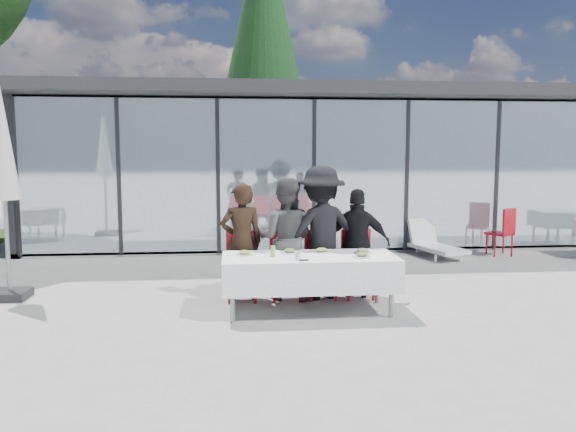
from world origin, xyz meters
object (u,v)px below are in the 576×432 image
object	(u,v)px
spare_chair_b	(504,230)
conifer_tree	(263,42)
diner_b	(286,239)
plate_c	(322,251)
folded_eyeglasses	(303,260)
diner_a	(242,242)
juice_bottle	(273,251)
plate_b	(289,251)
diner_d	(358,243)
diner_chair_d	(357,260)
diner_chair_b	(285,261)
diner_c	(321,232)
plate_extra	(362,255)
market_umbrella	(2,159)
plate_a	(245,253)
lounger	(433,243)
diner_chair_c	(320,260)
dining_table	(309,272)
diner_chair_a	(242,262)

from	to	relation	value
spare_chair_b	conifer_tree	world-z (taller)	conifer_tree
diner_b	conifer_tree	size ratio (longest dim) A/B	0.16
plate_c	folded_eyeglasses	bearing A→B (deg)	-121.06
diner_a	conifer_tree	world-z (taller)	conifer_tree
juice_bottle	plate_b	bearing A→B (deg)	42.62
diner_d	folded_eyeglasses	size ratio (longest dim) A/B	11.22
diner_chair_d	diner_d	bearing A→B (deg)	-90.00
diner_chair_b	spare_chair_b	world-z (taller)	same
diner_c	folded_eyeglasses	distance (m)	1.14
diner_chair_b	diner_b	bearing A→B (deg)	-90.00
diner_chair_d	plate_extra	bearing A→B (deg)	-98.98
diner_c	spare_chair_b	bearing A→B (deg)	-161.07
market_umbrella	diner_chair_b	bearing A→B (deg)	-4.79
diner_chair_b	market_umbrella	bearing A→B (deg)	175.21
folded_eyeglasses	market_umbrella	size ratio (longest dim) A/B	0.05
diner_c	diner_a	bearing A→B (deg)	-15.58
diner_d	diner_chair_d	world-z (taller)	diner_d
diner_b	plate_a	world-z (taller)	diner_b
lounger	plate_c	bearing A→B (deg)	-128.74
diner_chair_c	market_umbrella	world-z (taller)	market_umbrella
diner_a	diner_chair_c	bearing A→B (deg)	171.75
diner_a	diner_chair_d	size ratio (longest dim) A/B	1.70
diner_chair_c	juice_bottle	size ratio (longest dim) A/B	6.74
diner_chair_d	plate_extra	size ratio (longest dim) A/B	4.18
diner_d	spare_chair_b	xyz separation A→B (m)	(3.65, 2.88, -0.25)
diner_c	conifer_tree	size ratio (longest dim) A/B	0.18
diner_chair_d	plate_a	bearing A→B (deg)	-158.83
diner_b	plate_c	size ratio (longest dim) A/B	7.43
diner_a	diner_chair_c	size ratio (longest dim) A/B	1.70
diner_c	diner_d	distance (m)	0.56
lounger	market_umbrella	bearing A→B (deg)	-159.66
diner_chair_b	diner_c	xyz separation A→B (m)	(0.51, -0.02, 0.41)
spare_chair_b	juice_bottle	bearing A→B (deg)	-143.63
juice_bottle	conifer_tree	size ratio (longest dim) A/B	0.01
dining_table	plate_c	bearing A→B (deg)	46.22
diner_b	plate_extra	bearing A→B (deg)	150.79
diner_c	plate_extra	world-z (taller)	diner_c
diner_b	diner_d	world-z (taller)	diner_b
diner_a	lounger	world-z (taller)	diner_a
market_umbrella	plate_c	bearing A→B (deg)	-11.35
diner_chair_b	plate_a	distance (m)	0.90
diner_chair_a	lounger	xyz separation A→B (m)	(3.92, 3.01, -0.28)
plate_a	folded_eyeglasses	distance (m)	0.84
diner_chair_b	diner_c	bearing A→B (deg)	-2.66
folded_eyeglasses	market_umbrella	bearing A→B (deg)	160.88
spare_chair_b	dining_table	bearing A→B (deg)	-140.99
juice_bottle	conifer_tree	distance (m)	14.21
diner_c	diner_chair_d	distance (m)	0.68
diner_chair_d	plate_a	size ratio (longest dim) A/B	4.18
dining_table	plate_a	world-z (taller)	plate_a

